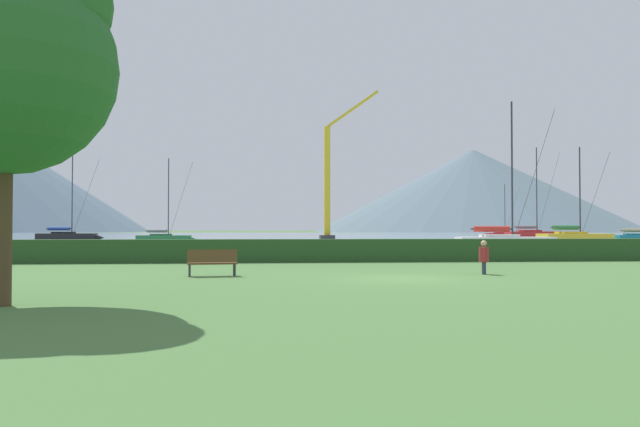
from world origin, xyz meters
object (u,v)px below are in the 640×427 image
object	(u,v)px
sailboat_slip_0	(534,234)
sailboat_slip_4	(68,237)
park_bench_near_path	(212,261)
dock_crane	(329,188)
sailboat_slip_8	(503,235)
park_tree	(12,51)
sailboat_slip_2	(576,238)
sailboat_slip_6	(165,238)
person_seated_viewer	(484,256)
sailboat_slip_7	(639,238)
sailboat_slip_5	(506,243)

from	to	relation	value
sailboat_slip_0	sailboat_slip_4	xyz separation A→B (m)	(-65.57, -11.16, -0.12)
park_bench_near_path	dock_crane	distance (m)	64.89
sailboat_slip_8	dock_crane	xyz separation A→B (m)	(-33.25, -22.06, 6.66)
sailboat_slip_8	park_tree	bearing A→B (deg)	-119.20
sailboat_slip_2	park_bench_near_path	bearing A→B (deg)	-134.76
sailboat_slip_8	park_bench_near_path	distance (m)	96.46
sailboat_slip_6	sailboat_slip_8	xyz separation A→B (m)	(53.49, 34.71, -0.01)
sailboat_slip_6	person_seated_viewer	xyz separation A→B (m)	(18.97, -50.89, 0.11)
sailboat_slip_6	sailboat_slip_7	bearing A→B (deg)	3.96
sailboat_slip_2	park_bench_near_path	world-z (taller)	sailboat_slip_2
sailboat_slip_2	park_tree	xyz separation A→B (m)	(-38.25, -48.85, 4.87)
sailboat_slip_7	sailboat_slip_6	bearing A→B (deg)	173.35
park_tree	park_bench_near_path	bearing A→B (deg)	65.39
sailboat_slip_6	sailboat_slip_5	bearing A→B (deg)	-36.61
sailboat_slip_8	park_bench_near_path	size ratio (longest dim) A/B	5.40
person_seated_viewer	park_tree	world-z (taller)	park_tree
sailboat_slip_0	sailboat_slip_4	size ratio (longest dim) A/B	1.28
person_seated_viewer	park_tree	distance (m)	16.69
sailboat_slip_7	dock_crane	size ratio (longest dim) A/B	0.38
sailboat_slip_8	sailboat_slip_7	bearing A→B (deg)	-90.77
park_tree	sailboat_slip_6	bearing A→B (deg)	95.14
sailboat_slip_5	park_tree	xyz separation A→B (m)	(-23.35, -30.38, 4.91)
sailboat_slip_7	dock_crane	xyz separation A→B (m)	(-34.10, 16.95, 6.64)
sailboat_slip_4	sailboat_slip_0	bearing A→B (deg)	8.33
sailboat_slip_4	dock_crane	size ratio (longest dim) A/B	0.53
sailboat_slip_5	sailboat_slip_8	bearing A→B (deg)	72.53
sailboat_slip_5	sailboat_slip_7	size ratio (longest dim) A/B	1.39
park_bench_near_path	sailboat_slip_4	bearing A→B (deg)	104.64
sailboat_slip_0	sailboat_slip_2	xyz separation A→B (m)	(-8.83, -29.99, -0.09)
park_bench_near_path	dock_crane	xyz separation A→B (m)	(11.16, 63.57, 6.69)
dock_crane	sailboat_slip_2	bearing A→B (deg)	-44.54
sailboat_slip_4	person_seated_viewer	xyz separation A→B (m)	(32.13, -59.42, 0.01)
person_seated_viewer	park_tree	size ratio (longest dim) A/B	0.15
sailboat_slip_4	dock_crane	xyz separation A→B (m)	(33.41, 4.12, 6.54)
sailboat_slip_6	sailboat_slip_8	size ratio (longest dim) A/B	1.02
sailboat_slip_4	sailboat_slip_5	world-z (taller)	sailboat_slip_5
sailboat_slip_2	sailboat_slip_8	world-z (taller)	sailboat_slip_2
sailboat_slip_2	sailboat_slip_4	bearing A→B (deg)	157.21
sailboat_slip_0	sailboat_slip_6	bearing A→B (deg)	-160.82
sailboat_slip_6	person_seated_viewer	world-z (taller)	sailboat_slip_6
sailboat_slip_2	person_seated_viewer	bearing A→B (deg)	-125.66
person_seated_viewer	dock_crane	distance (m)	63.89
sailboat_slip_7	sailboat_slip_2	bearing A→B (deg)	-153.01
sailboat_slip_4	sailboat_slip_5	xyz separation A→B (m)	(41.83, -37.29, -0.01)
sailboat_slip_0	sailboat_slip_4	bearing A→B (deg)	-171.75
sailboat_slip_0	park_tree	size ratio (longest dim) A/B	1.70
sailboat_slip_7	park_bench_near_path	world-z (taller)	sailboat_slip_7
sailboat_slip_0	person_seated_viewer	distance (m)	78.09
sailboat_slip_7	person_seated_viewer	world-z (taller)	sailboat_slip_7
park_tree	dock_crane	bearing A→B (deg)	78.26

